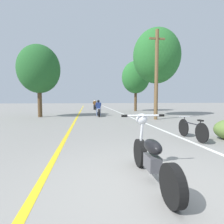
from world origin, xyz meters
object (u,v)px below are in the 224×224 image
Objects in this scene: utility_pole at (156,74)px; roadside_tree_left at (39,69)px; motorcycle_foreground at (151,155)px; motorcycle_rider_far at (95,104)px; roadside_tree_right_near at (157,56)px; motorcycle_rider_lead at (98,110)px; motorcycle_rider_mid at (95,106)px; roadside_tree_right_far at (136,77)px; bicycle_parked at (192,129)px.

roadside_tree_left is at bearing 161.17° from utility_pole.
motorcycle_rider_far is at bearing 89.51° from motorcycle_foreground.
utility_pole is 3.09× the size of motorcycle_rider_far.
roadside_tree_right_near is 6.56m from motorcycle_rider_lead.
roadside_tree_left is at bearing -106.30° from motorcycle_rider_far.
roadside_tree_left is at bearing -117.02° from motorcycle_rider_mid.
motorcycle_rider_far is (-3.38, 19.96, -2.58)m from utility_pole.
roadside_tree_right_far is 2.99× the size of motorcycle_rider_far.
motorcycle_rider_mid is (4.70, 9.22, -3.21)m from roadside_tree_left.
roadside_tree_right_near is 3.66× the size of motorcycle_foreground.
bicycle_parked is (7.29, -8.80, -3.36)m from roadside_tree_left.
motorcycle_rider_lead is at bearing -91.33° from motorcycle_rider_far.
utility_pole is at bearing 79.56° from bicycle_parked.
motorcycle_foreground is at bearing -112.54° from roadside_tree_right_near.
roadside_tree_right_far is 2.97× the size of motorcycle_foreground.
motorcycle_rider_far is (-4.36, 11.37, -3.42)m from roadside_tree_right_far.
motorcycle_foreground is at bearing -67.64° from roadside_tree_left.
utility_pole is 8.88m from roadside_tree_left.
motorcycle_rider_far is 1.14× the size of bicycle_parked.
motorcycle_rider_lead is (-4.80, 0.59, -4.44)m from roadside_tree_right_near.
motorcycle_foreground is at bearing -89.85° from motorcycle_rider_mid.
utility_pole is at bearing -39.41° from motorcycle_rider_lead.
roadside_tree_right_far is at bearing 31.46° from roadside_tree_left.
utility_pole reaches higher than motorcycle_rider_far.
motorcycle_rider_mid is (-4.66, 3.49, -3.45)m from roadside_tree_right_far.
utility_pole is 2.87× the size of motorcycle_rider_lead.
roadside_tree_right_near is 11.54m from motorcycle_rider_mid.
motorcycle_rider_lead is 8.97m from motorcycle_rider_mid.
motorcycle_rider_lead is at bearing 173.04° from roadside_tree_right_near.
motorcycle_rider_mid reaches higher than motorcycle_rider_lead.
motorcycle_rider_lead is (-0.15, 11.80, 0.07)m from motorcycle_foreground.
roadside_tree_right_far is 12.65m from motorcycle_rider_far.
roadside_tree_right_near reaches higher than motorcycle_rider_far.
roadside_tree_right_far is 6.77m from motorcycle_rider_mid.
motorcycle_rider_lead is at bearing 140.59° from utility_pole.
motorcycle_foreground reaches higher than bicycle_parked.
roadside_tree_left is (-9.36, -5.73, -0.24)m from roadside_tree_right_far.
roadside_tree_right_far is 1.05× the size of roadside_tree_left.
motorcycle_rider_far is at bearing 110.98° from roadside_tree_right_far.
motorcycle_rider_lead is 1.23× the size of bicycle_parked.
motorcycle_foreground is at bearing -112.66° from utility_pole.
motorcycle_rider_lead is 16.86m from motorcycle_rider_far.
motorcycle_rider_lead is at bearing 90.70° from motorcycle_foreground.
motorcycle_rider_lead is at bearing 3.02° from roadside_tree_left.
roadside_tree_left is (-8.38, 2.86, 0.59)m from utility_pole.
motorcycle_rider_far is (0.30, 7.88, 0.03)m from motorcycle_rider_mid.
utility_pole reaches higher than motorcycle_foreground.
roadside_tree_left is 3.26× the size of bicycle_parked.
roadside_tree_right_far is at bearing -36.82° from motorcycle_rider_mid.
motorcycle_rider_far is at bearing 88.67° from motorcycle_rider_lead.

